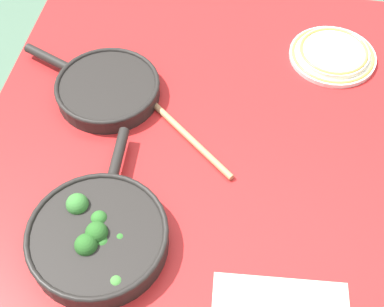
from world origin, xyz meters
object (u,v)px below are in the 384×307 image
(skillet_eggs, at_px, (107,88))
(wooden_spoon, at_px, (162,111))
(skillet_broccoli, at_px, (98,236))
(dinner_plate_stack, at_px, (333,54))

(skillet_eggs, xyz_separation_m, wooden_spoon, (-0.04, -0.14, -0.02))
(skillet_broccoli, relative_size, wooden_spoon, 1.27)
(skillet_eggs, bearing_deg, wooden_spoon, -171.57)
(skillet_eggs, height_order, wooden_spoon, skillet_eggs)
(skillet_eggs, bearing_deg, skillet_broccoli, 126.21)
(skillet_broccoli, xyz_separation_m, skillet_eggs, (0.40, 0.09, -0.01))
(skillet_broccoli, bearing_deg, wooden_spoon, -11.12)
(wooden_spoon, height_order, dinner_plate_stack, dinner_plate_stack)
(wooden_spoon, distance_m, dinner_plate_stack, 0.48)
(skillet_eggs, distance_m, dinner_plate_stack, 0.59)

